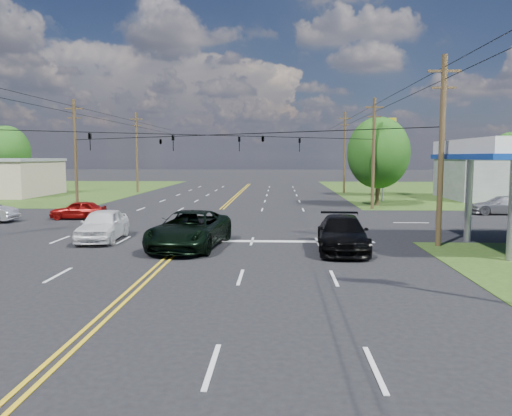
{
  "coord_description": "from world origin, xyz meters",
  "views": [
    {
      "loc": [
        4.94,
        -22.34,
        4.53
      ],
      "look_at": [
        3.62,
        6.0,
        1.6
      ],
      "focal_mm": 35.0,
      "sensor_mm": 36.0,
      "label": 1
    }
  ],
  "objects_px": {
    "tree_far_l": "(7,152)",
    "pickup_dkgreen": "(190,230)",
    "pole_right_far": "(345,151)",
    "pole_ne": "(373,152)",
    "pole_left_far": "(137,151)",
    "tree_right_a": "(378,153)",
    "tree_far_r": "(511,156)",
    "tree_right_b": "(379,159)",
    "pole_se": "(441,149)",
    "pole_nw": "(75,152)",
    "suv_black": "(342,234)",
    "pickup_white": "(103,225)"
  },
  "relations": [
    {
      "from": "pickup_dkgreen",
      "to": "pickup_white",
      "type": "height_order",
      "value": "pickup_dkgreen"
    },
    {
      "from": "pole_nw",
      "to": "pole_left_far",
      "type": "bearing_deg",
      "value": 90.0
    },
    {
      "from": "pole_left_far",
      "to": "pole_right_far",
      "type": "bearing_deg",
      "value": 0.0
    },
    {
      "from": "suv_black",
      "to": "tree_right_b",
      "type": "bearing_deg",
      "value": 79.44
    },
    {
      "from": "suv_black",
      "to": "pole_right_far",
      "type": "bearing_deg",
      "value": 85.89
    },
    {
      "from": "pole_se",
      "to": "tree_far_l",
      "type": "xyz_separation_m",
      "value": [
        -45.0,
        41.0,
        0.28
      ]
    },
    {
      "from": "tree_far_l",
      "to": "tree_right_b",
      "type": "bearing_deg",
      "value": -9.37
    },
    {
      "from": "tree_right_a",
      "to": "suv_black",
      "type": "relative_size",
      "value": 1.42
    },
    {
      "from": "tree_right_a",
      "to": "pickup_dkgreen",
      "type": "bearing_deg",
      "value": -121.57
    },
    {
      "from": "pole_se",
      "to": "tree_right_a",
      "type": "relative_size",
      "value": 1.16
    },
    {
      "from": "pole_left_far",
      "to": "tree_far_l",
      "type": "height_order",
      "value": "pole_left_far"
    },
    {
      "from": "tree_right_a",
      "to": "tree_far_l",
      "type": "xyz_separation_m",
      "value": [
        -46.0,
        20.0,
        0.33
      ]
    },
    {
      "from": "pole_nw",
      "to": "pole_left_far",
      "type": "relative_size",
      "value": 0.95
    },
    {
      "from": "pole_ne",
      "to": "tree_far_l",
      "type": "bearing_deg",
      "value": 152.93
    },
    {
      "from": "pole_ne",
      "to": "pickup_dkgreen",
      "type": "relative_size",
      "value": 1.44
    },
    {
      "from": "tree_right_b",
      "to": "tree_far_l",
      "type": "height_order",
      "value": "tree_far_l"
    },
    {
      "from": "tree_right_a",
      "to": "suv_black",
      "type": "height_order",
      "value": "tree_right_a"
    },
    {
      "from": "pole_right_far",
      "to": "pole_left_far",
      "type": "bearing_deg",
      "value": 180.0
    },
    {
      "from": "tree_right_a",
      "to": "tree_far_l",
      "type": "height_order",
      "value": "tree_far_l"
    },
    {
      "from": "pole_ne",
      "to": "pickup_white",
      "type": "distance_m",
      "value": 24.8
    },
    {
      "from": "pickup_dkgreen",
      "to": "tree_right_a",
      "type": "bearing_deg",
      "value": 65.33
    },
    {
      "from": "tree_far_l",
      "to": "pickup_dkgreen",
      "type": "xyz_separation_m",
      "value": [
        32.5,
        -41.97,
        -4.28
      ]
    },
    {
      "from": "pole_se",
      "to": "tree_far_r",
      "type": "bearing_deg",
      "value": 61.7
    },
    {
      "from": "pole_nw",
      "to": "pole_left_far",
      "type": "xyz_separation_m",
      "value": [
        0.0,
        19.0,
        0.25
      ]
    },
    {
      "from": "pole_ne",
      "to": "pole_right_far",
      "type": "bearing_deg",
      "value": 90.0
    },
    {
      "from": "pole_right_far",
      "to": "pole_ne",
      "type": "bearing_deg",
      "value": -90.0
    },
    {
      "from": "tree_right_b",
      "to": "pole_right_far",
      "type": "bearing_deg",
      "value": 131.19
    },
    {
      "from": "pole_se",
      "to": "pickup_dkgreen",
      "type": "height_order",
      "value": "pole_se"
    },
    {
      "from": "tree_right_a",
      "to": "tree_far_r",
      "type": "relative_size",
      "value": 1.07
    },
    {
      "from": "tree_right_b",
      "to": "pickup_white",
      "type": "distance_m",
      "value": 38.48
    },
    {
      "from": "pole_se",
      "to": "tree_right_b",
      "type": "relative_size",
      "value": 1.34
    },
    {
      "from": "suv_black",
      "to": "tree_far_r",
      "type": "bearing_deg",
      "value": 60.55
    },
    {
      "from": "tree_far_r",
      "to": "tree_right_b",
      "type": "bearing_deg",
      "value": -161.08
    },
    {
      "from": "pole_se",
      "to": "pole_ne",
      "type": "relative_size",
      "value": 1.0
    },
    {
      "from": "pole_ne",
      "to": "pole_se",
      "type": "bearing_deg",
      "value": -90.0
    },
    {
      "from": "tree_right_a",
      "to": "tree_far_l",
      "type": "bearing_deg",
      "value": 156.5
    },
    {
      "from": "pole_right_far",
      "to": "suv_black",
      "type": "bearing_deg",
      "value": -97.42
    },
    {
      "from": "pole_right_far",
      "to": "tree_right_a",
      "type": "bearing_deg",
      "value": -86.42
    },
    {
      "from": "pole_nw",
      "to": "pickup_dkgreen",
      "type": "height_order",
      "value": "pole_nw"
    },
    {
      "from": "pole_nw",
      "to": "tree_right_a",
      "type": "relative_size",
      "value": 1.16
    },
    {
      "from": "pole_se",
      "to": "tree_far_l",
      "type": "bearing_deg",
      "value": 137.66
    },
    {
      "from": "tree_right_b",
      "to": "tree_far_r",
      "type": "xyz_separation_m",
      "value": [
        17.5,
        6.0,
        0.33
      ]
    },
    {
      "from": "pole_left_far",
      "to": "pole_se",
      "type": "bearing_deg",
      "value": -54.9
    },
    {
      "from": "tree_right_a",
      "to": "pole_left_far",
      "type": "bearing_deg",
      "value": 149.35
    },
    {
      "from": "tree_far_l",
      "to": "pickup_dkgreen",
      "type": "height_order",
      "value": "tree_far_l"
    },
    {
      "from": "pickup_white",
      "to": "pole_left_far",
      "type": "bearing_deg",
      "value": 99.0
    },
    {
      "from": "pole_left_far",
      "to": "suv_black",
      "type": "height_order",
      "value": "pole_left_far"
    },
    {
      "from": "suv_black",
      "to": "pickup_white",
      "type": "relative_size",
      "value": 1.15
    },
    {
      "from": "tree_right_a",
      "to": "tree_right_b",
      "type": "relative_size",
      "value": 1.15
    },
    {
      "from": "pole_left_far",
      "to": "tree_far_l",
      "type": "xyz_separation_m",
      "value": [
        -19.0,
        4.0,
        0.03
      ]
    }
  ]
}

